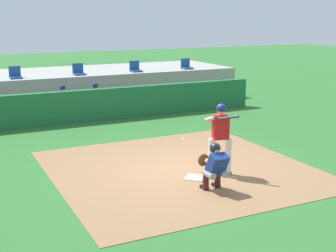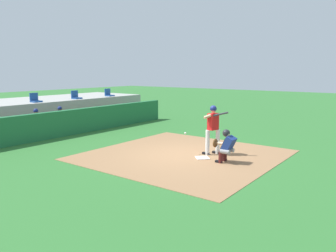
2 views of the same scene
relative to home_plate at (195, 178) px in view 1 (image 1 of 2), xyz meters
name	(u,v)px [view 1 (image 1 of 2)]	position (x,y,z in m)	size (l,w,h in m)	color
ground_plane	(180,169)	(0.00, 0.80, -0.02)	(80.00, 80.00, 0.00)	#2D6B2D
dirt_infield	(180,169)	(0.00, 0.80, -0.02)	(6.40, 6.40, 0.01)	#936B47
home_plate	(195,178)	(0.00, 0.00, 0.00)	(0.44, 0.44, 0.02)	white
batter_at_plate	(220,134)	(0.69, 0.00, 1.01)	(0.63, 0.82, 1.80)	silver
catcher_crouched	(214,165)	(-0.01, -0.89, 0.58)	(0.49, 2.03, 1.13)	gray
dugout_wall	(101,105)	(0.00, 7.30, 0.58)	(13.00, 0.30, 1.20)	#1E6638
dugout_bench	(93,110)	(0.00, 8.30, 0.20)	(11.80, 0.44, 0.45)	olive
dugout_player_1	(64,101)	(-1.18, 8.14, 0.65)	(0.49, 0.70, 1.30)	#939399
dugout_player_2	(97,99)	(0.12, 8.14, 0.65)	(0.49, 0.70, 1.30)	#939399
stands_platform	(70,86)	(0.00, 11.70, 0.68)	(15.00, 4.40, 1.40)	#9E9E99
stadium_seat_1	(15,75)	(-2.60, 10.18, 1.51)	(0.46, 0.46, 0.48)	#1E478C
stadium_seat_2	(79,72)	(0.00, 10.18, 1.51)	(0.46, 0.46, 0.48)	#1E478C
stadium_seat_3	(135,69)	(2.60, 10.18, 1.51)	(0.46, 0.46, 0.48)	#1E478C
stadium_seat_4	(186,66)	(5.20, 10.18, 1.51)	(0.46, 0.46, 0.48)	#1E478C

